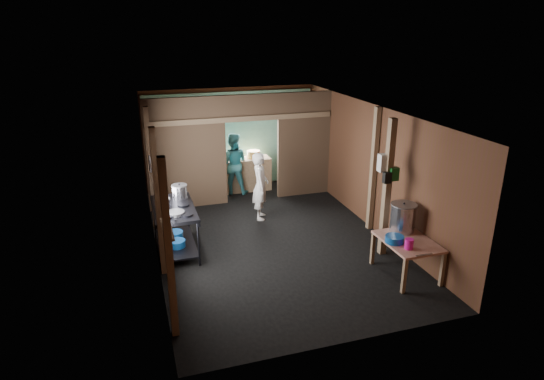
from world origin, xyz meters
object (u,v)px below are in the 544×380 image
object	(u,v)px
stove_pot_large	(180,192)
cook	(260,186)
prep_table	(406,257)
stock_pot	(403,218)
yellow_tub	(254,154)
gas_range	(175,229)
pink_bucket	(409,244)

from	to	relation	value
stove_pot_large	cook	size ratio (longest dim) A/B	0.20
prep_table	stock_pot	xyz separation A→B (m)	(0.11, 0.38, 0.57)
stove_pot_large	yellow_tub	distance (m)	3.42
prep_table	stock_pot	distance (m)	0.70
gas_range	stove_pot_large	bearing A→B (deg)	66.18
stock_pot	cook	world-z (taller)	cook
stove_pot_large	pink_bucket	bearing A→B (deg)	-38.95
stock_pot	yellow_tub	xyz separation A→B (m)	(-1.46, 4.69, 0.05)
stove_pot_large	pink_bucket	size ratio (longest dim) A/B	1.79
stock_pot	prep_table	bearing A→B (deg)	-106.18
prep_table	pink_bucket	xyz separation A→B (m)	(-0.17, -0.27, 0.41)
pink_bucket	prep_table	bearing A→B (deg)	58.51
prep_table	cook	distance (m)	3.61
stock_pot	gas_range	bearing A→B (deg)	156.11
gas_range	cook	size ratio (longest dim) A/B	1.02
gas_range	yellow_tub	xyz separation A→B (m)	(2.36, 3.00, 0.49)
gas_range	pink_bucket	bearing A→B (deg)	-33.46
gas_range	stove_pot_large	distance (m)	0.73
prep_table	pink_bucket	world-z (taller)	pink_bucket
stove_pot_large	cook	world-z (taller)	cook
gas_range	prep_table	xyz separation A→B (m)	(3.71, -2.07, -0.13)
gas_range	prep_table	distance (m)	4.25
prep_table	stock_pot	bearing A→B (deg)	73.82
stove_pot_large	cook	bearing A→B (deg)	20.69
gas_range	pink_bucket	distance (m)	4.26
stock_pot	yellow_tub	size ratio (longest dim) A/B	1.55
prep_table	yellow_tub	bearing A→B (deg)	104.84
gas_range	pink_bucket	size ratio (longest dim) A/B	9.02
stove_pot_large	yellow_tub	bearing A→B (deg)	50.02
gas_range	stock_pot	world-z (taller)	stock_pot
prep_table	cook	world-z (taller)	cook
stove_pot_large	stock_pot	distance (m)	4.20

